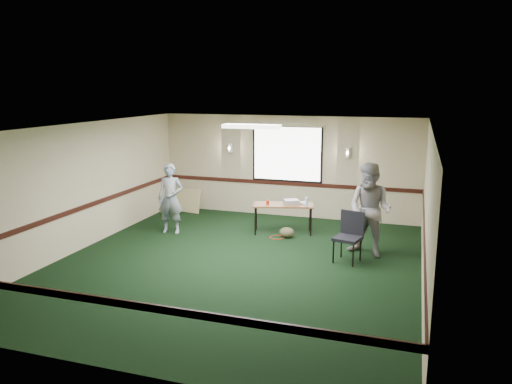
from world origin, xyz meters
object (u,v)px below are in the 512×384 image
(folding_table, at_px, (283,206))
(conference_chair, at_px, (350,232))
(person_left, at_px, (171,198))
(person_right, at_px, (370,210))
(projector, at_px, (291,202))

(folding_table, bearing_deg, conference_chair, -54.45)
(person_left, bearing_deg, conference_chair, -18.14)
(folding_table, relative_size, person_right, 0.78)
(conference_chair, relative_size, person_left, 0.60)
(conference_chair, xyz_separation_m, person_left, (-4.32, 0.68, 0.25))
(person_right, bearing_deg, person_left, -161.76)
(conference_chair, height_order, person_right, person_right)
(person_right, bearing_deg, conference_chair, -106.23)
(person_right, bearing_deg, folding_table, 175.34)
(conference_chair, height_order, person_left, person_left)
(person_left, bearing_deg, person_right, -12.07)
(projector, distance_m, person_right, 2.21)
(projector, relative_size, person_right, 0.17)
(projector, bearing_deg, folding_table, 163.39)
(folding_table, distance_m, conference_chair, 2.29)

